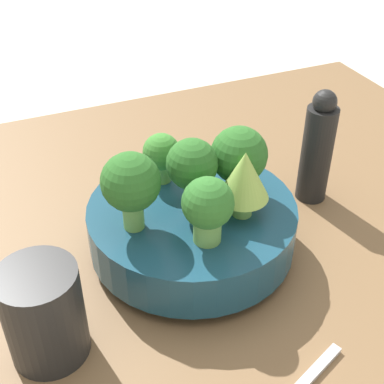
# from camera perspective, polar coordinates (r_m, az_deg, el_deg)

# --- Properties ---
(ground_plane) EXTENTS (6.00, 6.00, 0.00)m
(ground_plane) POSITION_cam_1_polar(r_m,az_deg,el_deg) (0.70, -4.10, -7.38)
(ground_plane) COLOR beige
(table) EXTENTS (1.12, 0.77, 0.04)m
(table) POSITION_cam_1_polar(r_m,az_deg,el_deg) (0.69, -4.17, -6.21)
(table) COLOR brown
(table) RESTS_ON ground_plane
(bowl) EXTENTS (0.24, 0.24, 0.07)m
(bowl) POSITION_cam_1_polar(r_m,az_deg,el_deg) (0.63, 0.00, -3.57)
(bowl) COLOR navy
(bowl) RESTS_ON table
(broccoli_floret_back) EXTENTS (0.05, 0.05, 0.06)m
(broccoli_floret_back) POSITION_cam_1_polar(r_m,az_deg,el_deg) (0.64, -3.27, 4.06)
(broccoli_floret_back) COLOR #6BA34C
(broccoli_floret_back) RESTS_ON bowl
(broccoli_floret_center) EXTENTS (0.06, 0.06, 0.09)m
(broccoli_floret_center) POSITION_cam_1_polar(r_m,az_deg,el_deg) (0.58, 0.00, 2.80)
(broccoli_floret_center) COLOR #609347
(broccoli_floret_center) RESTS_ON bowl
(broccoli_floret_front) EXTENTS (0.05, 0.05, 0.08)m
(broccoli_floret_front) POSITION_cam_1_polar(r_m,az_deg,el_deg) (0.54, 1.69, -1.57)
(broccoli_floret_front) COLOR #6BA34C
(broccoli_floret_front) RESTS_ON bowl
(broccoli_floret_right) EXTENTS (0.07, 0.07, 0.09)m
(broccoli_floret_right) POSITION_cam_1_polar(r_m,az_deg,el_deg) (0.61, 5.02, 3.87)
(broccoli_floret_right) COLOR #609347
(broccoli_floret_right) RESTS_ON bowl
(broccoli_floret_left) EXTENTS (0.06, 0.06, 0.09)m
(broccoli_floret_left) POSITION_cam_1_polar(r_m,az_deg,el_deg) (0.56, -6.54, 0.84)
(broccoli_floret_left) COLOR #6BA34C
(broccoli_floret_left) RESTS_ON bowl
(romanesco_piece_near) EXTENTS (0.06, 0.06, 0.08)m
(romanesco_piece_near) POSITION_cam_1_polar(r_m,az_deg,el_deg) (0.58, 5.59, 1.60)
(romanesco_piece_near) COLOR #6BA34C
(romanesco_piece_near) RESTS_ON bowl
(cup) EXTENTS (0.08, 0.08, 0.10)m
(cup) POSITION_cam_1_polar(r_m,az_deg,el_deg) (0.54, -15.52, -12.39)
(cup) COLOR black
(cup) RESTS_ON table
(pepper_mill) EXTENTS (0.04, 0.04, 0.16)m
(pepper_mill) POSITION_cam_1_polar(r_m,az_deg,el_deg) (0.72, 13.17, 4.53)
(pepper_mill) COLOR black
(pepper_mill) RESTS_ON table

